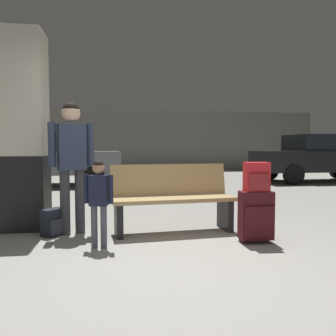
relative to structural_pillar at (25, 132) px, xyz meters
name	(u,v)px	position (x,y,z in m)	size (l,w,h in m)	color
ground_plane	(140,203)	(1.71, 2.14, -1.37)	(18.00, 18.00, 0.10)	gray
garage_back_wall	(127,141)	(1.71, 11.00, 0.08)	(18.00, 0.12, 2.80)	slate
structural_pillar	(25,132)	(0.00, 0.00, 0.00)	(0.57, 0.57, 2.67)	black
bench	(172,198)	(1.96, -0.46, -0.88)	(1.64, 0.67, 0.89)	tan
suitcase	(256,216)	(2.84, -1.14, -1.00)	(0.39, 0.24, 0.60)	#471419
backpack_bright	(257,177)	(2.84, -1.14, -0.55)	(0.29, 0.20, 0.34)	red
child	(99,194)	(1.03, -1.09, -0.72)	(0.32, 0.23, 0.98)	#4C5160
adult	(72,153)	(0.66, -0.39, -0.28)	(0.55, 0.30, 1.69)	#38383D
backpack_dark_floor	(53,222)	(0.43, -0.46, -1.16)	(0.31, 0.32, 0.34)	#1E232D
parked_car_far	(49,158)	(-0.71, 5.37, -0.52)	(4.20, 2.00, 1.51)	slate
parked_car_side	(319,157)	(7.73, 5.36, -0.52)	(4.13, 1.85, 1.51)	black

